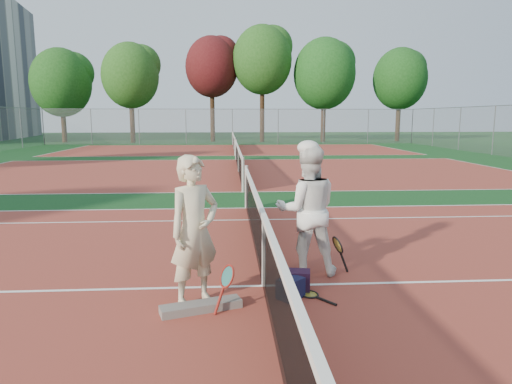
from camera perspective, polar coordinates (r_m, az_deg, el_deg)
ground at (r=6.45m, az=0.96°, el=-11.68°), size 130.00×130.00×0.00m
court_main at (r=6.44m, az=0.96°, el=-11.66°), size 23.77×10.97×0.01m
court_far_a at (r=19.64m, az=-2.20°, el=2.59°), size 23.77×10.97×0.01m
court_far_b at (r=33.08m, az=-2.80°, el=5.34°), size 23.77×10.97×0.01m
net_main at (r=6.28m, az=0.97°, el=-7.33°), size 0.10×10.98×1.02m
net_far_a at (r=19.59m, az=-2.21°, el=4.06°), size 0.10×10.98×1.02m
net_far_b at (r=33.05m, az=-2.81°, el=6.21°), size 0.10×10.98×1.02m
fence_back at (r=40.01m, az=-2.97°, el=8.17°), size 32.00×0.06×3.00m
player_a at (r=5.64m, az=-7.71°, el=-4.88°), size 0.81×0.77×1.87m
player_b at (r=6.75m, az=6.41°, el=-2.28°), size 0.94×0.74×1.92m
racket_red at (r=5.59m, az=-3.62°, el=-11.98°), size 0.37×0.37×0.57m
racket_black_held at (r=6.95m, az=10.14°, el=-7.79°), size 0.33×0.33×0.56m
racket_spare at (r=6.17m, az=6.58°, el=-12.57°), size 0.58×0.64×0.03m
sports_bag_navy at (r=6.02m, az=4.35°, el=-11.92°), size 0.40×0.39×0.26m
sports_bag_purple at (r=6.27m, az=5.16°, el=-10.98°), size 0.38×0.29×0.28m
net_cover_canvas at (r=5.71m, az=-6.87°, el=-14.05°), size 1.01×0.52×0.10m
water_bottle at (r=6.18m, az=3.75°, el=-11.16°), size 0.09×0.09×0.30m
tree_back_0 at (r=45.96m, az=-23.19°, el=12.44°), size 5.36×5.36×8.48m
tree_back_1 at (r=43.63m, az=-15.44°, el=13.83°), size 5.09×5.09×8.91m
tree_back_maroon at (r=44.29m, az=-5.56°, el=15.27°), size 4.91×4.91×9.77m
tree_back_3 at (r=43.68m, az=0.79°, el=16.15°), size 5.49×5.49×10.67m
tree_back_4 at (r=44.08m, az=8.53°, el=14.39°), size 5.73×5.73×9.57m
tree_back_5 at (r=46.85m, az=17.56°, el=13.31°), size 5.09×5.09×8.84m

